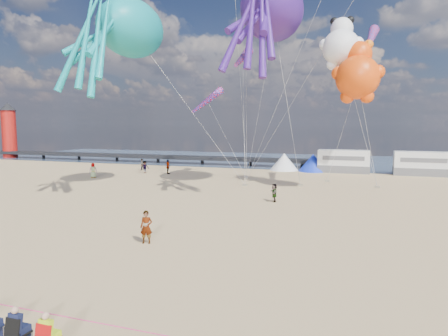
# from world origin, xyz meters

# --- Properties ---
(ground) EXTENTS (120.00, 120.00, 0.00)m
(ground) POSITION_xyz_m (0.00, 0.00, 0.00)
(ground) COLOR #DBB77E
(ground) RESTS_ON ground
(water) EXTENTS (120.00, 120.00, 0.00)m
(water) POSITION_xyz_m (0.00, 55.00, 0.02)
(water) COLOR #3B5372
(water) RESTS_ON ground
(pier) EXTENTS (60.00, 3.00, 0.50)m
(pier) POSITION_xyz_m (-28.00, 44.00, 1.00)
(pier) COLOR black
(pier) RESTS_ON ground
(lighthouse) EXTENTS (2.60, 2.60, 9.00)m
(lighthouse) POSITION_xyz_m (-56.00, 44.00, 4.50)
(lighthouse) COLOR #A5140F
(lighthouse) RESTS_ON ground
(motorhome_0) EXTENTS (6.60, 2.50, 3.00)m
(motorhome_0) POSITION_xyz_m (6.00, 40.00, 1.50)
(motorhome_0) COLOR silver
(motorhome_0) RESTS_ON ground
(motorhome_1) EXTENTS (6.60, 2.50, 3.00)m
(motorhome_1) POSITION_xyz_m (15.50, 40.00, 1.50)
(motorhome_1) COLOR silver
(motorhome_1) RESTS_ON ground
(tent_white) EXTENTS (4.00, 4.00, 2.40)m
(tent_white) POSITION_xyz_m (-2.00, 40.00, 1.20)
(tent_white) COLOR white
(tent_white) RESTS_ON ground
(tent_blue) EXTENTS (4.00, 4.00, 2.40)m
(tent_blue) POSITION_xyz_m (2.00, 40.00, 1.20)
(tent_blue) COLOR #1933CC
(tent_blue) RESTS_ON ground
(rope_line) EXTENTS (34.00, 0.03, 0.03)m
(rope_line) POSITION_xyz_m (0.00, -5.00, 0.02)
(rope_line) COLOR #F2338C
(rope_line) RESTS_ON ground
(standing_person) EXTENTS (0.76, 0.60, 1.82)m
(standing_person) POSITION_xyz_m (-2.93, 3.34, 0.91)
(standing_person) COLOR tan
(standing_person) RESTS_ON ground
(beachgoer_0) EXTENTS (0.78, 0.77, 1.81)m
(beachgoer_0) POSITION_xyz_m (-22.45, 24.71, 0.91)
(beachgoer_0) COLOR #7F6659
(beachgoer_0) RESTS_ON ground
(beachgoer_1) EXTENTS (0.84, 0.93, 1.59)m
(beachgoer_1) POSITION_xyz_m (-21.01, 33.62, 0.80)
(beachgoer_1) COLOR #7F6659
(beachgoer_1) RESTS_ON ground
(beachgoer_2) EXTENTS (1.00, 0.93, 1.65)m
(beachgoer_2) POSITION_xyz_m (-18.85, 30.76, 0.82)
(beachgoer_2) COLOR #7F6659
(beachgoer_2) RESTS_ON ground
(beachgoer_3) EXTENTS (1.23, 1.38, 1.86)m
(beachgoer_3) POSITION_xyz_m (-15.58, 31.03, 0.93)
(beachgoer_3) COLOR #7F6659
(beachgoer_3) RESTS_ON ground
(beachgoer_4) EXTENTS (0.66, 0.97, 1.53)m
(beachgoer_4) POSITION_xyz_m (1.33, 17.14, 0.77)
(beachgoer_4) COLOR #7F6659
(beachgoer_4) RESTS_ON ground
(sandbag_a) EXTENTS (0.50, 0.35, 0.22)m
(sandbag_a) POSITION_xyz_m (-3.26, 24.35, 0.11)
(sandbag_a) COLOR gray
(sandbag_a) RESTS_ON ground
(sandbag_b) EXTENTS (0.50, 0.35, 0.22)m
(sandbag_b) POSITION_xyz_m (2.25, 26.10, 0.11)
(sandbag_b) COLOR gray
(sandbag_b) RESTS_ON ground
(sandbag_c) EXTENTS (0.50, 0.35, 0.22)m
(sandbag_c) POSITION_xyz_m (9.82, 27.42, 0.11)
(sandbag_c) COLOR gray
(sandbag_c) RESTS_ON ground
(sandbag_d) EXTENTS (0.50, 0.35, 0.22)m
(sandbag_d) POSITION_xyz_m (4.66, 30.10, 0.11)
(sandbag_d) COLOR gray
(sandbag_d) RESTS_ON ground
(sandbag_e) EXTENTS (0.50, 0.35, 0.22)m
(sandbag_e) POSITION_xyz_m (-4.30, 28.73, 0.11)
(sandbag_e) COLOR gray
(sandbag_e) RESTS_ON ground
(kite_octopus_teal) EXTENTS (8.04, 11.31, 11.88)m
(kite_octopus_teal) POSITION_xyz_m (-12.48, 17.85, 15.31)
(kite_octopus_teal) COLOR #11999F
(kite_octopus_purple) EXTENTS (6.00, 11.27, 12.29)m
(kite_octopus_purple) POSITION_xyz_m (-0.07, 21.92, 16.96)
(kite_octopus_purple) COLOR #401B7B
(kite_panda) EXTENTS (4.45, 4.23, 5.74)m
(kite_panda) POSITION_xyz_m (6.04, 23.44, 13.43)
(kite_panda) COLOR white
(kite_teddy_orange) EXTENTS (5.20, 4.96, 6.61)m
(kite_teddy_orange) POSITION_xyz_m (7.59, 22.40, 10.61)
(kite_teddy_orange) COLOR #FF4D0C
(windsock_left) EXTENTS (1.76, 7.70, 7.64)m
(windsock_left) POSITION_xyz_m (-4.34, 26.98, 13.62)
(windsock_left) COLOR red
(windsock_mid) EXTENTS (1.63, 6.31, 6.24)m
(windsock_mid) POSITION_xyz_m (8.66, 25.91, 14.65)
(windsock_mid) COLOR red
(windsock_right) EXTENTS (2.63, 5.69, 5.69)m
(windsock_right) POSITION_xyz_m (-8.71, 27.56, 9.13)
(windsock_right) COLOR red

